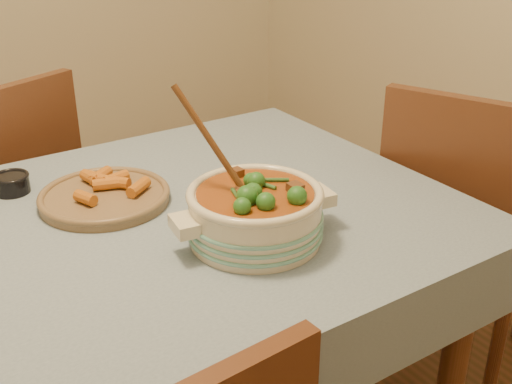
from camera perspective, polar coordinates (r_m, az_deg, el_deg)
dining_table at (r=1.52m, az=-12.98°, el=-6.77°), size 1.68×1.08×0.76m
stew_casserole at (r=1.38m, az=-0.10°, el=-1.56°), size 0.38×0.32×0.35m
condiment_bowl at (r=1.73m, az=-20.93°, el=0.80°), size 0.11×0.11×0.05m
fried_plate at (r=1.61m, az=-13.32°, el=-0.22°), size 0.37×0.37×0.05m
chair_far at (r=2.29m, az=-21.05°, el=-0.35°), size 0.57×0.57×0.93m
chair_right at (r=2.05m, az=17.69°, el=-2.32°), size 0.58×0.58×0.96m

